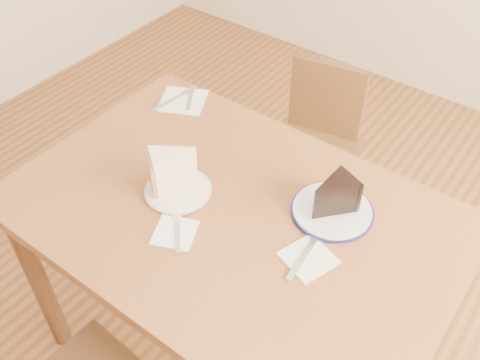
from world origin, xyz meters
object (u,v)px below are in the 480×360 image
(plate_navy, at_px, (332,211))
(chocolate_cake, at_px, (331,199))
(carrot_cake, at_px, (175,169))
(table, at_px, (232,234))
(plate_cream, at_px, (178,190))
(chair_far, at_px, (313,146))

(plate_navy, bearing_deg, chocolate_cake, -114.40)
(carrot_cake, relative_size, chocolate_cake, 1.07)
(carrot_cake, bearing_deg, table, 42.35)
(plate_navy, relative_size, chocolate_cake, 1.84)
(table, xyz_separation_m, plate_cream, (-0.16, -0.03, 0.10))
(chair_far, height_order, carrot_cake, carrot_cake)
(plate_navy, bearing_deg, chair_far, 122.51)
(plate_cream, bearing_deg, table, 11.71)
(plate_cream, bearing_deg, chocolate_cake, 25.13)
(chair_far, distance_m, carrot_cake, 0.86)
(plate_navy, distance_m, carrot_cake, 0.44)
(table, height_order, plate_navy, plate_navy)
(plate_cream, bearing_deg, plate_navy, 26.18)
(chocolate_cake, bearing_deg, table, 55.36)
(chair_far, bearing_deg, carrot_cake, 77.26)
(table, distance_m, plate_navy, 0.29)
(table, relative_size, carrot_cake, 9.77)
(chocolate_cake, bearing_deg, chair_far, -36.58)
(table, relative_size, plate_navy, 5.67)
(plate_cream, relative_size, chocolate_cake, 1.55)
(chair_far, relative_size, chocolate_cake, 6.27)
(chair_far, xyz_separation_m, carrot_cake, (-0.03, -0.76, 0.41))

